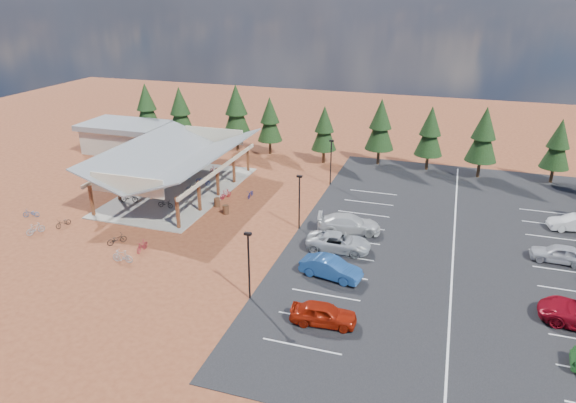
{
  "coord_description": "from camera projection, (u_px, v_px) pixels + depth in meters",
  "views": [
    {
      "loc": [
        17.07,
        -38.5,
        20.15
      ],
      "look_at": [
        3.97,
        1.9,
        2.58
      ],
      "focal_mm": 32.0,
      "sensor_mm": 36.0,
      "label": 1
    }
  ],
  "objects": [
    {
      "name": "car_0",
      "position": [
        323.0,
        314.0,
        33.13
      ],
      "size": [
        4.46,
        2.14,
        1.47
      ],
      "primitive_type": "imported",
      "rotation": [
        0.0,
        0.0,
        1.66
      ],
      "color": "#9C1C09",
      "rests_on": "asphalt_lot"
    },
    {
      "name": "lamp_post_2",
      "position": [
        331.0,
        159.0,
        56.15
      ],
      "size": [
        0.5,
        0.25,
        5.14
      ],
      "color": "black",
      "rests_on": "ground"
    },
    {
      "name": "pine_8",
      "position": [
        558.0,
        144.0,
        56.16
      ],
      "size": [
        3.15,
        3.15,
        7.34
      ],
      "color": "#382314",
      "rests_on": "ground"
    },
    {
      "name": "pine_6",
      "position": [
        430.0,
        132.0,
        60.24
      ],
      "size": [
        3.32,
        3.32,
        7.74
      ],
      "color": "#382314",
      "rests_on": "ground"
    },
    {
      "name": "pine_5",
      "position": [
        380.0,
        125.0,
        62.07
      ],
      "size": [
        3.52,
        3.52,
        8.21
      ],
      "color": "#382314",
      "rests_on": "ground"
    },
    {
      "name": "bike_13",
      "position": [
        122.0,
        256.0,
        40.75
      ],
      "size": [
        1.83,
        0.59,
        1.09
      ],
      "primitive_type": "imported",
      "rotation": [
        0.0,
        0.0,
        4.76
      ],
      "color": "#97989E",
      "rests_on": "ground"
    },
    {
      "name": "bike_12",
      "position": [
        117.0,
        239.0,
        43.76
      ],
      "size": [
        1.45,
        1.74,
        0.89
      ],
      "primitive_type": "imported",
      "rotation": [
        0.0,
        0.0,
        2.54
      ],
      "color": "black",
      "rests_on": "ground"
    },
    {
      "name": "bike_0",
      "position": [
        129.0,
        198.0,
        52.08
      ],
      "size": [
        1.95,
        1.05,
        0.97
      ],
      "primitive_type": "imported",
      "rotation": [
        0.0,
        0.0,
        1.8
      ],
      "color": "black",
      "rests_on": "concrete_pad"
    },
    {
      "name": "pine_1",
      "position": [
        180.0,
        111.0,
        68.82
      ],
      "size": [
        3.57,
        3.57,
        8.32
      ],
      "color": "#382314",
      "rests_on": "ground"
    },
    {
      "name": "car_1",
      "position": [
        331.0,
        268.0,
        38.48
      ],
      "size": [
        4.92,
        2.47,
        1.55
      ],
      "primitive_type": "imported",
      "rotation": [
        0.0,
        0.0,
        1.39
      ],
      "color": "#1F4A8D",
      "rests_on": "asphalt_lot"
    },
    {
      "name": "trash_bin_1",
      "position": [
        217.0,
        202.0,
        51.31
      ],
      "size": [
        0.6,
        0.6,
        0.9
      ],
      "primitive_type": "cylinder",
      "color": "#4B2C1A",
      "rests_on": "ground"
    },
    {
      "name": "bike_5",
      "position": [
        192.0,
        189.0,
        54.16
      ],
      "size": [
        1.89,
        1.03,
        1.1
      ],
      "primitive_type": "imported",
      "rotation": [
        0.0,
        0.0,
        1.27
      ],
      "color": "#95979D",
      "rests_on": "concrete_pad"
    },
    {
      "name": "pine_4",
      "position": [
        324.0,
        129.0,
        62.76
      ],
      "size": [
        3.11,
        3.11,
        7.23
      ],
      "color": "#382314",
      "rests_on": "ground"
    },
    {
      "name": "bike_6",
      "position": [
        203.0,
        181.0,
        56.71
      ],
      "size": [
        1.96,
        0.93,
        0.99
      ],
      "primitive_type": "imported",
      "rotation": [
        0.0,
        0.0,
        1.42
      ],
      "color": "#153097",
      "rests_on": "concrete_pad"
    },
    {
      "name": "ground",
      "position": [
        240.0,
        230.0,
        46.4
      ],
      "size": [
        140.0,
        140.0,
        0.0
      ],
      "primitive_type": "plane",
      "color": "brown",
      "rests_on": "ground"
    },
    {
      "name": "outbuilding",
      "position": [
        126.0,
        137.0,
        68.29
      ],
      "size": [
        11.0,
        7.0,
        3.9
      ],
      "color": "#ADA593",
      "rests_on": "ground"
    },
    {
      "name": "bike_3",
      "position": [
        192.0,
        162.0,
        62.76
      ],
      "size": [
        1.67,
        0.51,
        0.99
      ],
      "primitive_type": "imported",
      "rotation": [
        0.0,
        0.0,
        1.55
      ],
      "color": "maroon",
      "rests_on": "concrete_pad"
    },
    {
      "name": "car_3",
      "position": [
        349.0,
        224.0,
        45.71
      ],
      "size": [
        5.91,
        3.31,
        1.62
      ],
      "primitive_type": "imported",
      "rotation": [
        0.0,
        0.0,
        1.77
      ],
      "color": "silver",
      "rests_on": "asphalt_lot"
    },
    {
      "name": "pine_3",
      "position": [
        270.0,
        120.0,
        66.28
      ],
      "size": [
        3.24,
        3.24,
        7.55
      ],
      "color": "#382314",
      "rests_on": "ground"
    },
    {
      "name": "bike_1",
      "position": [
        137.0,
        193.0,
        53.22
      ],
      "size": [
        1.63,
        0.47,
        0.98
      ],
      "primitive_type": "imported",
      "rotation": [
        0.0,
        0.0,
        1.58
      ],
      "color": "gray",
      "rests_on": "concrete_pad"
    },
    {
      "name": "lamp_post_0",
      "position": [
        249.0,
        261.0,
        35.05
      ],
      "size": [
        0.5,
        0.25,
        5.14
      ],
      "color": "black",
      "rests_on": "ground"
    },
    {
      "name": "bike_2",
      "position": [
        183.0,
        175.0,
        58.59
      ],
      "size": [
        1.67,
        0.88,
        0.83
      ],
      "primitive_type": "imported",
      "rotation": [
        0.0,
        0.0,
        1.79
      ],
      "color": "navy",
      "rests_on": "concrete_pad"
    },
    {
      "name": "bike_pavilion",
      "position": [
        177.0,
        157.0,
        53.94
      ],
      "size": [
        11.65,
        19.4,
        4.97
      ],
      "color": "#502617",
      "rests_on": "concrete_pad"
    },
    {
      "name": "bike_14",
      "position": [
        251.0,
        194.0,
        53.59
      ],
      "size": [
        0.61,
        1.57,
        0.81
      ],
      "primitive_type": "imported",
      "rotation": [
        0.0,
        0.0,
        0.05
      ],
      "color": "navy",
      "rests_on": "ground"
    },
    {
      "name": "bike_15",
      "position": [
        226.0,
        194.0,
        53.34
      ],
      "size": [
        0.96,
        1.62,
        0.94
      ],
      "primitive_type": "imported",
      "rotation": [
        0.0,
        0.0,
        2.79
      ],
      "color": "#A10B1D",
      "rests_on": "ground"
    },
    {
      "name": "pine_2",
      "position": [
        236.0,
        111.0,
        67.36
      ],
      "size": [
        3.82,
        3.82,
        8.9
      ],
      "color": "#382314",
      "rests_on": "ground"
    },
    {
      "name": "bike_11",
      "position": [
        142.0,
        246.0,
        42.52
      ],
      "size": [
        0.46,
        1.61,
        0.97
      ],
      "primitive_type": "imported",
      "rotation": [
        0.0,
        0.0,
        0.01
      ],
      "color": "maroon",
      "rests_on": "ground"
    },
    {
      "name": "bike_8",
      "position": [
        63.0,
        223.0,
        46.92
      ],
      "size": [
        0.9,
        1.64,
        0.82
      ],
      "primitive_type": "imported",
      "rotation": [
        0.0,
        0.0,
        -0.25
      ],
      "color": "black",
      "rests_on": "ground"
    },
    {
      "name": "bike_10",
      "position": [
        31.0,
        213.0,
        48.93
      ],
      "size": [
        1.62,
        1.09,
        0.81
      ],
      "primitive_type": "imported",
      "rotation": [
        0.0,
        0.0,
        5.11
      ],
      "color": "navy",
      "rests_on": "ground"
    },
    {
      "name": "bike_9",
      "position": [
        35.0,
        229.0,
        45.52
      ],
      "size": [
        1.1,
        1.72,
        1.01
      ],
      "primitive_type": "imported",
      "rotation": [
        0.0,
        0.0,
        2.73
      ],
      "color": "gray",
      "rests_on": "ground"
    },
    {
      "name": "pine_0",
      "position": [
        147.0,
        107.0,
        71.4
      ],
      "size": [
        3.57,
        3.57,
        8.31
      ],
      "color": "#382314",
      "rests_on": "ground"
    },
    {
      "name": "trash_bin_0",
      "position": [
        226.0,
        210.0,
        49.61
      ],
      "size": [
        0.6,
        0.6,
        0.9
      ],
      "primitive_type": "cylinder",
      "color": "#4B2C1A",
      "rests_on": "ground"
    },
    {
      "name": "bike_7",
      "position": [
        215.0,
        170.0,
        60.11
      ],
      "size": [
        1.56,
        0.85,
        0.91
      ],
      "primitive_type": "imported",
      "rotation": [
        0.0,
        0.0,
        1.27
      ],
      "color": "maroon",
      "rests_on": "concrete_pad"
    },
    {
      "name": "asphalt_lot",
      "position": [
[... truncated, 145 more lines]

